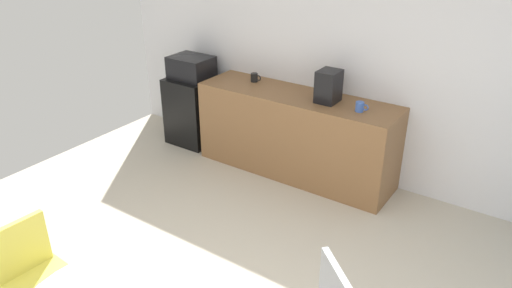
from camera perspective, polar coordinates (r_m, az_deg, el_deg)
The scene contains 8 objects.
wall_back at distance 4.99m, azimuth 11.99°, elevation 10.09°, with size 6.00×0.10×2.60m, color silver.
counter_block at distance 5.18m, azimuth 4.67°, elevation 1.14°, with size 2.16×0.60×0.90m, color brown.
mini_fridge at distance 5.97m, azimuth -7.34°, elevation 4.02°, with size 0.54×0.54×0.81m, color black.
microwave at distance 5.79m, azimuth -7.64°, elevation 8.95°, with size 0.48×0.38×0.26m, color black.
chair_yellow at distance 3.56m, azimuth -25.02°, elevation -13.04°, with size 0.44×0.44×0.83m.
mug_white at distance 5.37m, azimuth -0.18°, elevation 7.86°, with size 0.13×0.08×0.09m.
mug_green at distance 4.65m, azimuth 12.18°, elevation 4.33°, with size 0.13×0.08×0.09m.
coffee_maker at distance 4.81m, azimuth 8.56°, elevation 6.75°, with size 0.20×0.24×0.32m, color black.
Camera 1 is at (1.81, -1.46, 2.62)m, focal length 33.88 mm.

